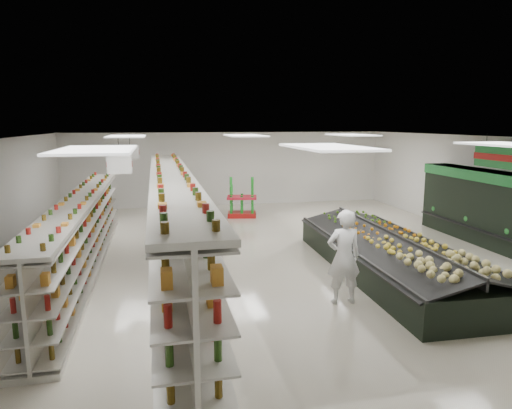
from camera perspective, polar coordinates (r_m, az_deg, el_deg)
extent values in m
plane|color=beige|center=(12.71, 2.10, -6.27)|extent=(16.00, 16.00, 0.00)
cube|color=white|center=(12.20, 2.19, 8.30)|extent=(14.00, 16.00, 0.02)
cube|color=silver|center=(20.14, -3.50, 4.45)|extent=(14.00, 0.02, 3.20)
cube|color=silver|center=(5.26, 24.82, -13.07)|extent=(14.00, 0.02, 3.20)
cube|color=silver|center=(15.62, 27.90, 1.64)|extent=(0.02, 16.00, 3.20)
cube|color=black|center=(14.23, 29.24, -3.51)|extent=(0.55, 7.80, 0.15)
cube|color=white|center=(9.88, -16.71, 4.84)|extent=(0.50, 0.06, 0.40)
cube|color=#A41512|center=(9.88, -16.71, 4.84)|extent=(0.52, 0.02, 0.12)
cylinder|color=black|center=(9.86, -16.80, 6.58)|extent=(0.01, 0.01, 0.50)
cube|color=white|center=(13.86, -15.47, 6.30)|extent=(0.50, 0.06, 0.40)
cube|color=#A41512|center=(13.86, -15.47, 6.30)|extent=(0.52, 0.02, 0.12)
cylinder|color=black|center=(13.85, -15.53, 7.54)|extent=(0.01, 0.01, 0.50)
cylinder|color=black|center=(14.79, 26.86, 6.97)|extent=(0.01, 0.01, 0.50)
cube|color=silver|center=(12.25, -20.59, -7.31)|extent=(0.84, 10.50, 0.10)
cube|color=silver|center=(12.04, -20.84, -3.57)|extent=(0.10, 10.50, 1.75)
cube|color=silver|center=(11.87, -21.11, 0.71)|extent=(0.84, 10.50, 0.07)
cube|color=beige|center=(12.25, -21.56, -6.86)|extent=(0.43, 10.41, 0.03)
cube|color=beige|center=(12.15, -21.68, -5.13)|extent=(0.43, 10.41, 0.03)
cube|color=beige|center=(12.06, -21.80, -3.37)|extent=(0.43, 10.41, 0.03)
cube|color=beige|center=(11.98, -21.92, -1.59)|extent=(0.43, 10.41, 0.03)
cube|color=beige|center=(11.92, -22.04, 0.21)|extent=(0.43, 10.41, 0.03)
cube|color=beige|center=(12.19, -19.68, -6.82)|extent=(0.43, 10.41, 0.03)
cube|color=beige|center=(12.09, -19.79, -5.08)|extent=(0.43, 10.41, 0.03)
cube|color=beige|center=(12.00, -19.90, -3.32)|extent=(0.43, 10.41, 0.03)
cube|color=beige|center=(11.92, -20.01, -1.52)|extent=(0.43, 10.41, 0.03)
cube|color=beige|center=(11.85, -20.12, 0.29)|extent=(0.43, 10.41, 0.03)
cube|color=silver|center=(12.01, -10.22, -7.08)|extent=(1.08, 13.55, 0.14)
cube|color=silver|center=(11.74, -10.38, -2.12)|extent=(0.13, 13.55, 2.26)
cube|color=silver|center=(11.55, -10.57, 3.58)|extent=(1.08, 13.55, 0.09)
cube|color=beige|center=(11.97, -11.49, -6.51)|extent=(0.56, 13.44, 0.03)
cube|color=beige|center=(11.84, -11.58, -4.22)|extent=(0.56, 13.44, 0.03)
cube|color=beige|center=(11.73, -11.66, -1.88)|extent=(0.56, 13.44, 0.03)
cube|color=beige|center=(11.63, -11.75, 0.50)|extent=(0.56, 13.44, 0.03)
cube|color=beige|center=(11.56, -11.83, 2.92)|extent=(0.56, 13.44, 0.03)
cube|color=beige|center=(11.98, -8.99, -6.40)|extent=(0.56, 13.44, 0.03)
cube|color=beige|center=(11.85, -9.06, -4.11)|extent=(0.56, 13.44, 0.03)
cube|color=beige|center=(11.74, -9.13, -1.78)|extent=(0.56, 13.44, 0.03)
cube|color=beige|center=(11.65, -9.19, 0.60)|extent=(0.56, 13.44, 0.03)
cube|color=beige|center=(11.58, -9.26, 3.01)|extent=(0.56, 13.44, 0.03)
cube|color=black|center=(11.56, 16.48, -6.60)|extent=(2.49, 6.89, 0.68)
cube|color=#262626|center=(11.00, 11.30, -5.27)|extent=(0.20, 6.84, 0.06)
cube|color=#262626|center=(12.02, 21.39, -4.46)|extent=(0.20, 6.84, 0.06)
cube|color=black|center=(11.18, 13.81, -4.60)|extent=(1.40, 6.77, 0.35)
cube|color=black|center=(11.73, 19.25, -4.18)|extent=(1.40, 6.77, 0.35)
cube|color=#262626|center=(11.42, 16.62, -3.92)|extent=(0.19, 6.74, 0.24)
cube|color=#A41512|center=(17.72, -1.77, -1.26)|extent=(1.21, 0.92, 0.18)
cube|color=red|center=(17.60, -1.78, 0.90)|extent=(1.26, 0.98, 0.09)
imported|color=silver|center=(9.31, 10.91, -6.44)|extent=(0.71, 0.47, 1.92)
imported|color=tan|center=(15.99, -11.36, 0.13)|extent=(0.68, 0.93, 1.73)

